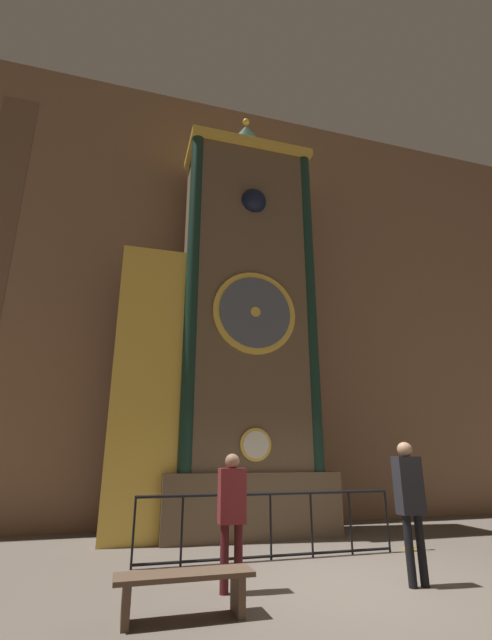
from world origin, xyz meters
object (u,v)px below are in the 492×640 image
(clock_tower, at_px, (229,329))
(visitor_near, at_px, (232,507))
(visitor_far, at_px, (410,497))
(visitor_bench, at_px, (184,585))
(stanchion_post, at_px, (409,530))

(clock_tower, bearing_deg, visitor_near, -102.77)
(visitor_far, bearing_deg, visitor_near, 174.00)
(clock_tower, distance_m, visitor_near, 5.21)
(clock_tower, bearing_deg, visitor_bench, -109.02)
(visitor_far, relative_size, visitor_bench, 1.23)
(clock_tower, distance_m, visitor_bench, 6.30)
(clock_tower, xyz_separation_m, visitor_near, (-0.85, -3.74, -3.53))
(clock_tower, distance_m, visitor_far, 5.60)
(visitor_near, relative_size, visitor_far, 0.91)
(clock_tower, relative_size, visitor_far, 6.03)
(clock_tower, height_order, visitor_far, clock_tower)
(visitor_near, xyz_separation_m, visitor_bench, (-0.69, -0.72, -0.66))
(clock_tower, relative_size, stanchion_post, 10.48)
(visitor_far, bearing_deg, visitor_bench, -170.45)
(visitor_near, bearing_deg, visitor_far, -8.35)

